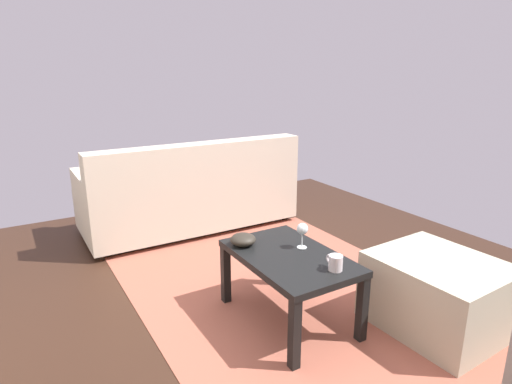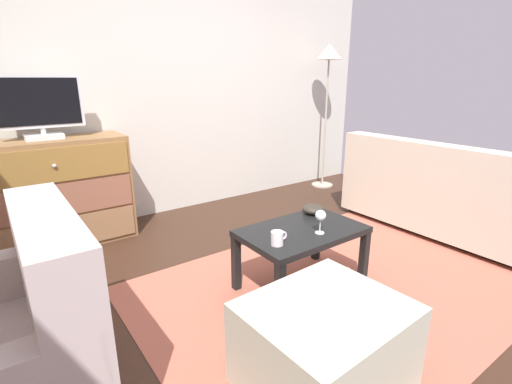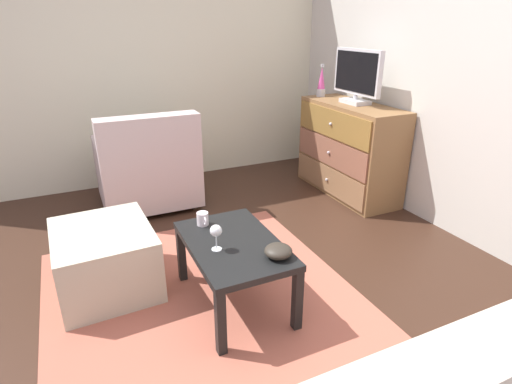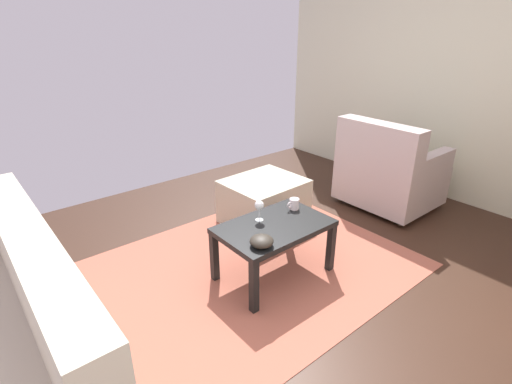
% 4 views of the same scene
% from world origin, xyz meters
% --- Properties ---
extents(ground_plane, '(5.40, 4.54, 0.05)m').
position_xyz_m(ground_plane, '(0.00, 0.00, -0.03)').
color(ground_plane, '#362116').
extents(wall_plain_left, '(0.12, 4.54, 2.67)m').
position_xyz_m(wall_plain_left, '(-2.46, 0.00, 1.34)').
color(wall_plain_left, beige).
rests_on(wall_plain_left, ground_plane).
extents(area_rug, '(2.60, 1.90, 0.01)m').
position_xyz_m(area_rug, '(0.20, -0.20, 0.00)').
color(area_rug, '#A45845').
rests_on(area_rug, ground_plane).
extents(coffee_table, '(0.82, 0.52, 0.43)m').
position_xyz_m(coffee_table, '(0.03, -0.02, 0.37)').
color(coffee_table, black).
rests_on(coffee_table, ground_plane).
extents(wine_glass, '(0.07, 0.07, 0.16)m').
position_xyz_m(wine_glass, '(0.07, -0.14, 0.55)').
color(wine_glass, silver).
rests_on(wine_glass, coffee_table).
extents(mug, '(0.11, 0.08, 0.08)m').
position_xyz_m(mug, '(-0.26, -0.12, 0.47)').
color(mug, silver).
rests_on(mug, coffee_table).
extents(bowl_decorative, '(0.16, 0.16, 0.07)m').
position_xyz_m(bowl_decorative, '(0.29, 0.14, 0.47)').
color(bowl_decorative, '#2F2A22').
rests_on(bowl_decorative, coffee_table).
extents(armchair, '(0.80, 0.87, 0.92)m').
position_xyz_m(armchair, '(-1.69, -0.20, 0.37)').
color(armchair, '#332319').
rests_on(armchair, ground_plane).
extents(ottoman, '(0.72, 0.63, 0.42)m').
position_xyz_m(ottoman, '(-0.48, -0.73, 0.21)').
color(ottoman, '#B2B098').
rests_on(ottoman, ground_plane).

